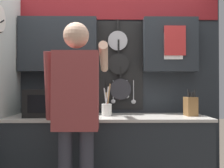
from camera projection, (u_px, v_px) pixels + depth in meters
base_cabinet_counter at (108, 160)px, 2.67m from camera, size 2.09×0.63×0.93m
back_wall_unit at (108, 73)px, 2.96m from camera, size 2.66×0.23×2.32m
microwave at (52, 103)px, 2.66m from camera, size 0.50×0.40×0.28m
knife_block at (191, 106)px, 2.68m from camera, size 0.12×0.16×0.28m
utensil_crock at (107, 109)px, 2.67m from camera, size 0.11×0.11×0.34m
person at (76, 106)px, 2.12m from camera, size 0.54×0.69×1.79m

